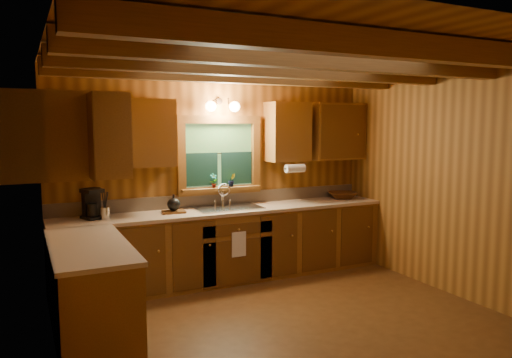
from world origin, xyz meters
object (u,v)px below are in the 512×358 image
object	(u,v)px
sink	(228,212)
cutting_board	(174,212)
coffee_maker	(92,204)
wicker_basket	(342,195)

from	to	relation	value
sink	cutting_board	distance (m)	0.69
coffee_maker	wicker_basket	size ratio (longest dim) A/B	0.87
sink	cutting_board	xyz separation A→B (m)	(-0.69, 0.01, 0.06)
cutting_board	wicker_basket	xyz separation A→B (m)	(2.45, 0.03, 0.04)
cutting_board	wicker_basket	distance (m)	2.45
coffee_maker	cutting_board	distance (m)	0.93
sink	cutting_board	bearing A→B (deg)	179.57
cutting_board	wicker_basket	world-z (taller)	wicker_basket
sink	wicker_basket	distance (m)	1.77
coffee_maker	cutting_board	size ratio (longest dim) A/B	1.27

